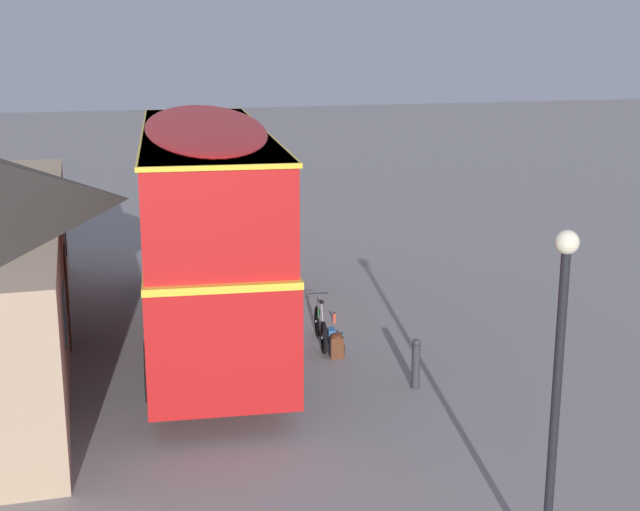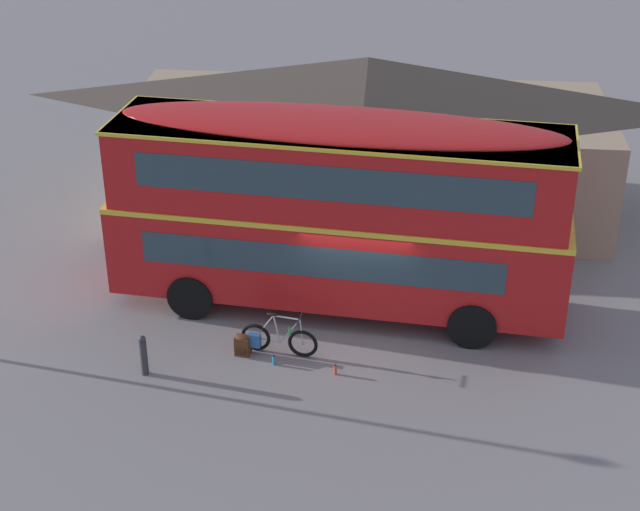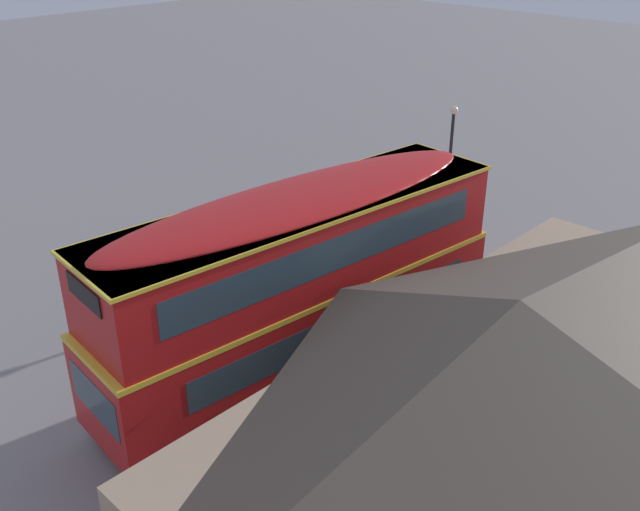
{
  "view_description": "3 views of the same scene",
  "coord_description": "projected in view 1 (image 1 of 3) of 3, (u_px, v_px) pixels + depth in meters",
  "views": [
    {
      "loc": [
        -18.86,
        3.3,
        6.47
      ],
      "look_at": [
        -2.16,
        -1.32,
        2.11
      ],
      "focal_mm": 49.75,
      "sensor_mm": 36.0,
      "label": 1
    },
    {
      "loc": [
        1.06,
        -19.45,
        12.12
      ],
      "look_at": [
        -0.8,
        -0.41,
        1.94
      ],
      "focal_mm": 54.69,
      "sensor_mm": 36.0,
      "label": 2
    },
    {
      "loc": [
        9.85,
        11.28,
        10.62
      ],
      "look_at": [
        -2.19,
        -0.32,
        2.24
      ],
      "focal_mm": 40.37,
      "sensor_mm": 36.0,
      "label": 3
    }
  ],
  "objects": [
    {
      "name": "ground_plane",
      "position": [
        239.0,
        327.0,
        20.06
      ],
      "size": [
        120.0,
        120.0,
        0.0
      ],
      "primitive_type": "plane",
      "color": "gray"
    },
    {
      "name": "double_decker_bus",
      "position": [
        206.0,
        219.0,
        18.77
      ],
      "size": [
        10.77,
        3.52,
        4.79
      ],
      "color": "black",
      "rests_on": "ground"
    },
    {
      "name": "touring_bicycle",
      "position": [
        322.0,
        329.0,
        18.8
      ],
      "size": [
        1.76,
        0.47,
        1.02
      ],
      "color": "black",
      "rests_on": "ground"
    },
    {
      "name": "backpack_on_ground",
      "position": [
        337.0,
        345.0,
        18.17
      ],
      "size": [
        0.37,
        0.35,
        0.5
      ],
      "color": "#592D19",
      "rests_on": "ground"
    },
    {
      "name": "water_bottle_red_squeeze",
      "position": [
        334.0,
        318.0,
        20.32
      ],
      "size": [
        0.07,
        0.07,
        0.25
      ],
      "color": "#D84C33",
      "rests_on": "ground"
    },
    {
      "name": "water_bottle_blue_sports",
      "position": [
        342.0,
        338.0,
        18.98
      ],
      "size": [
        0.07,
        0.07,
        0.24
      ],
      "color": "#338CBF",
      "rests_on": "ground"
    },
    {
      "name": "street_lamp",
      "position": [
        558.0,
        368.0,
        10.24
      ],
      "size": [
        0.28,
        0.28,
        4.34
      ],
      "color": "black",
      "rests_on": "ground"
    },
    {
      "name": "kerb_bollard",
      "position": [
        416.0,
        363.0,
        16.51
      ],
      "size": [
        0.16,
        0.16,
        0.97
      ],
      "color": "#333338",
      "rests_on": "ground"
    }
  ]
}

